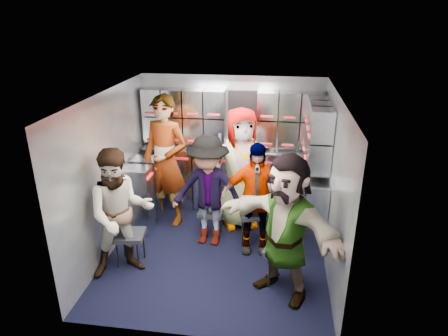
# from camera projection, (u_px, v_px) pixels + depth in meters

# --- Properties ---
(floor) EXTENTS (3.00, 3.00, 0.00)m
(floor) POSITION_uv_depth(u_px,v_px,m) (217.00, 251.00, 5.35)
(floor) COLOR black
(floor) RESTS_ON ground
(wall_back) EXTENTS (2.80, 0.04, 2.10)m
(wall_back) POSITION_uv_depth(u_px,v_px,m) (232.00, 142.00, 6.33)
(wall_back) COLOR gray
(wall_back) RESTS_ON ground
(wall_left) EXTENTS (0.04, 3.00, 2.10)m
(wall_left) POSITION_uv_depth(u_px,v_px,m) (110.00, 174.00, 5.14)
(wall_left) COLOR gray
(wall_left) RESTS_ON ground
(wall_right) EXTENTS (0.04, 3.00, 2.10)m
(wall_right) POSITION_uv_depth(u_px,v_px,m) (332.00, 186.00, 4.78)
(wall_right) COLOR gray
(wall_right) RESTS_ON ground
(ceiling) EXTENTS (2.80, 3.00, 0.02)m
(ceiling) POSITION_uv_depth(u_px,v_px,m) (216.00, 96.00, 4.56)
(ceiling) COLOR silver
(ceiling) RESTS_ON wall_back
(cart_bank_back) EXTENTS (2.68, 0.38, 0.99)m
(cart_bank_back) POSITION_uv_depth(u_px,v_px,m) (230.00, 179.00, 6.35)
(cart_bank_back) COLOR #A0A5B0
(cart_bank_back) RESTS_ON ground
(cart_bank_left) EXTENTS (0.38, 0.76, 0.99)m
(cart_bank_left) POSITION_uv_depth(u_px,v_px,m) (143.00, 195.00, 5.84)
(cart_bank_left) COLOR #A0A5B0
(cart_bank_left) RESTS_ON ground
(counter) EXTENTS (2.68, 0.42, 0.03)m
(counter) POSITION_uv_depth(u_px,v_px,m) (230.00, 149.00, 6.16)
(counter) COLOR #B5B7BC
(counter) RESTS_ON cart_bank_back
(locker_bank_back) EXTENTS (2.68, 0.28, 0.82)m
(locker_bank_back) POSITION_uv_depth(u_px,v_px,m) (231.00, 118.00, 6.03)
(locker_bank_back) COLOR #A0A5B0
(locker_bank_back) RESTS_ON wall_back
(locker_bank_right) EXTENTS (0.28, 1.00, 0.82)m
(locker_bank_right) POSITION_uv_depth(u_px,v_px,m) (318.00, 134.00, 5.27)
(locker_bank_right) COLOR #A0A5B0
(locker_bank_right) RESTS_ON wall_right
(right_cabinet) EXTENTS (0.28, 1.20, 1.00)m
(right_cabinet) POSITION_uv_depth(u_px,v_px,m) (313.00, 204.00, 5.55)
(right_cabinet) COLOR #A0A5B0
(right_cabinet) RESTS_ON ground
(coffee_niche) EXTENTS (0.46, 0.16, 0.84)m
(coffee_niche) POSITION_uv_depth(u_px,v_px,m) (243.00, 118.00, 6.07)
(coffee_niche) COLOR black
(coffee_niche) RESTS_ON wall_back
(red_latch_strip) EXTENTS (2.60, 0.02, 0.03)m
(red_latch_strip) POSITION_uv_depth(u_px,v_px,m) (228.00, 161.00, 6.02)
(red_latch_strip) COLOR #B1171F
(red_latch_strip) RESTS_ON cart_bank_back
(jump_seat_near_left) EXTENTS (0.41, 0.39, 0.43)m
(jump_seat_near_left) POSITION_uv_depth(u_px,v_px,m) (130.00, 237.00, 4.99)
(jump_seat_near_left) COLOR black
(jump_seat_near_left) RESTS_ON ground
(jump_seat_mid_left) EXTENTS (0.35, 0.33, 0.40)m
(jump_seat_mid_left) POSITION_uv_depth(u_px,v_px,m) (211.00, 213.00, 5.61)
(jump_seat_mid_left) COLOR black
(jump_seat_mid_left) RESTS_ON ground
(jump_seat_center) EXTENTS (0.43, 0.42, 0.43)m
(jump_seat_center) POSITION_uv_depth(u_px,v_px,m) (242.00, 195.00, 6.08)
(jump_seat_center) COLOR black
(jump_seat_center) RESTS_ON ground
(jump_seat_mid_right) EXTENTS (0.52, 0.50, 0.50)m
(jump_seat_mid_right) POSITION_uv_depth(u_px,v_px,m) (255.00, 213.00, 5.41)
(jump_seat_mid_right) COLOR black
(jump_seat_mid_right) RESTS_ON ground
(jump_seat_near_right) EXTENTS (0.48, 0.47, 0.47)m
(jump_seat_near_right) POSITION_uv_depth(u_px,v_px,m) (283.00, 252.00, 4.61)
(jump_seat_near_right) COLOR black
(jump_seat_near_right) RESTS_ON ground
(attendant_standing) EXTENTS (0.81, 0.64, 1.94)m
(attendant_standing) POSITION_uv_depth(u_px,v_px,m) (165.00, 161.00, 5.77)
(attendant_standing) COLOR black
(attendant_standing) RESTS_ON ground
(attendant_arc_a) EXTENTS (0.97, 0.90, 1.60)m
(attendant_arc_a) POSITION_uv_depth(u_px,v_px,m) (121.00, 214.00, 4.66)
(attendant_arc_a) COLOR black
(attendant_arc_a) RESTS_ON ground
(attendant_arc_b) EXTENTS (1.05, 0.68, 1.54)m
(attendant_arc_b) POSITION_uv_depth(u_px,v_px,m) (208.00, 192.00, 5.29)
(attendant_arc_b) COLOR black
(attendant_arc_b) RESTS_ON ground
(attendant_arc_c) EXTENTS (1.01, 0.82, 1.78)m
(attendant_arc_c) POSITION_uv_depth(u_px,v_px,m) (241.00, 169.00, 5.72)
(attendant_arc_c) COLOR black
(attendant_arc_c) RESTS_ON ground
(attendant_arc_d) EXTENTS (0.91, 0.44, 1.52)m
(attendant_arc_d) POSITION_uv_depth(u_px,v_px,m) (255.00, 198.00, 5.13)
(attendant_arc_d) COLOR black
(attendant_arc_d) RESTS_ON ground
(attendant_arc_e) EXTENTS (1.57, 1.30, 1.69)m
(attendant_arc_e) POSITION_uv_depth(u_px,v_px,m) (285.00, 228.00, 4.29)
(attendant_arc_e) COLOR black
(attendant_arc_e) RESTS_ON ground
(bottle_left) EXTENTS (0.06, 0.06, 0.26)m
(bottle_left) POSITION_uv_depth(u_px,v_px,m) (172.00, 138.00, 6.17)
(bottle_left) COLOR white
(bottle_left) RESTS_ON counter
(bottle_mid) EXTENTS (0.07, 0.07, 0.25)m
(bottle_mid) POSITION_uv_depth(u_px,v_px,m) (220.00, 141.00, 6.08)
(bottle_mid) COLOR white
(bottle_mid) RESTS_ON counter
(bottle_right) EXTENTS (0.06, 0.06, 0.27)m
(bottle_right) POSITION_uv_depth(u_px,v_px,m) (272.00, 142.00, 5.97)
(bottle_right) COLOR white
(bottle_right) RESTS_ON counter
(cup_left) EXTENTS (0.07, 0.07, 0.10)m
(cup_left) POSITION_uv_depth(u_px,v_px,m) (158.00, 143.00, 6.22)
(cup_left) COLOR tan
(cup_left) RESTS_ON counter
(cup_right) EXTENTS (0.08, 0.08, 0.11)m
(cup_right) POSITION_uv_depth(u_px,v_px,m) (313.00, 149.00, 5.91)
(cup_right) COLOR tan
(cup_right) RESTS_ON counter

